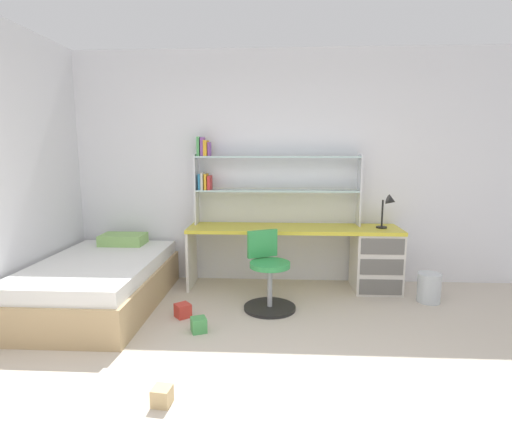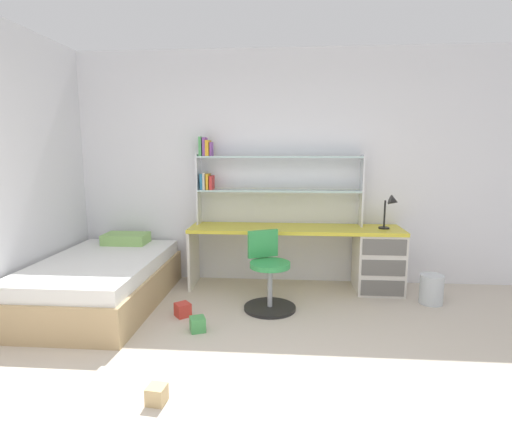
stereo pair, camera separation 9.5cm
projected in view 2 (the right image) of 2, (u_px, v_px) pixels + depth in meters
The scene contains 10 objects.
room_shell at pixel (123, 176), 3.45m from camera, with size 5.76×6.50×2.73m.
desk at pixel (352, 254), 4.57m from camera, with size 2.39×0.54×0.72m.
bookshelf_hutch at pixel (261, 175), 4.66m from camera, with size 1.90×0.22×1.01m.
desk_lamp at pixel (391, 206), 4.41m from camera, with size 0.20×0.17×0.38m.
swivel_chair at pixel (269, 279), 4.04m from camera, with size 0.52×0.52×0.78m.
bed_platform at pixel (102, 281), 4.16m from camera, with size 1.17×1.88×0.60m.
waste_bin at pixel (431, 289), 4.19m from camera, with size 0.24×0.24×0.31m, color silver.
toy_block_natural_0 at pixel (157, 395), 2.54m from camera, with size 0.11×0.11×0.11m, color tan.
toy_block_red_1 at pixel (183, 310), 3.87m from camera, with size 0.13×0.13×0.13m, color red.
toy_block_green_2 at pixel (198, 324), 3.55m from camera, with size 0.13×0.13×0.13m, color #479E51.
Camera 2 is at (0.13, -2.05, 1.58)m, focal length 28.38 mm.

